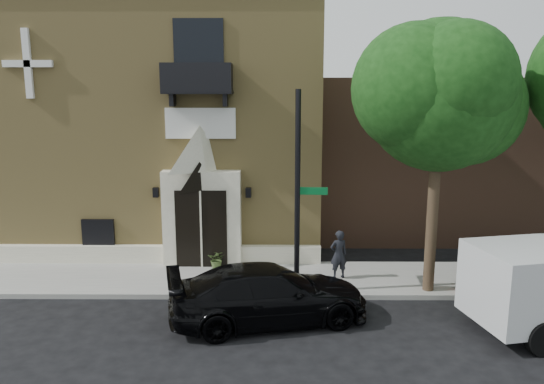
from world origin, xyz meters
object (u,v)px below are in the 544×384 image
at_px(fire_hydrant, 466,277).
at_px(pedestrian_near, 339,254).
at_px(black_sedan, 269,294).
at_px(street_sign, 298,193).
at_px(dumpster, 507,268).

relative_size(fire_hydrant, pedestrian_near, 0.56).
distance_m(fire_hydrant, pedestrian_near, 3.80).
xyz_separation_m(black_sedan, street_sign, (0.81, 1.71, 2.35)).
relative_size(black_sedan, dumpster, 2.31).
distance_m(street_sign, pedestrian_near, 2.81).
xyz_separation_m(street_sign, pedestrian_near, (1.34, 1.16, -2.18)).
relative_size(black_sedan, fire_hydrant, 6.07).
xyz_separation_m(fire_hydrant, dumpster, (1.20, 0.09, 0.26)).
height_order(dumpster, pedestrian_near, pedestrian_near).
distance_m(street_sign, dumpster, 6.58).
xyz_separation_m(street_sign, dumpster, (6.17, 0.16, -2.27)).
bearing_deg(dumpster, fire_hydrant, 171.57).
bearing_deg(pedestrian_near, dumpster, 152.06).
bearing_deg(street_sign, black_sedan, -111.32).
bearing_deg(black_sedan, dumpster, -88.34).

